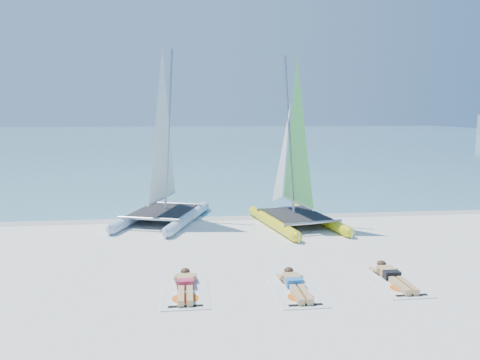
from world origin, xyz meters
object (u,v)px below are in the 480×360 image
object	(u,v)px
sunbather_b	(295,283)
towel_c	(396,283)
catamaran_blue	(163,168)
towel_b	(297,291)
sunbather_c	(392,276)
sunbather_a	(185,284)
catamaran_yellow	(292,169)
towel_a	(185,293)

from	to	relation	value
sunbather_b	towel_c	size ratio (longest dim) A/B	0.93
catamaran_blue	towel_c	distance (m)	9.02
towel_b	sunbather_c	distance (m)	2.40
sunbather_b	towel_c	xyz separation A→B (m)	(2.36, 0.04, -0.11)
towel_b	sunbather_a	bearing A→B (deg)	170.35
towel_b	catamaran_yellow	bearing A→B (deg)	78.29
towel_b	sunbather_c	world-z (taller)	sunbather_c
towel_c	catamaran_blue	bearing A→B (deg)	128.59
towel_a	sunbather_b	distance (m)	2.40
towel_c	sunbather_a	bearing A→B (deg)	177.83
sunbather_b	sunbather_c	xyz separation A→B (m)	(2.36, 0.23, 0.00)
catamaran_blue	towel_b	distance (m)	8.01
sunbather_c	catamaran_blue	bearing A→B (deg)	129.38
catamaran_yellow	sunbather_b	xyz separation A→B (m)	(-1.32, -6.16, -1.78)
towel_a	towel_c	size ratio (longest dim) A/B	1.00
catamaran_blue	sunbather_b	distance (m)	7.82
towel_a	towel_b	world-z (taller)	same
sunbather_b	towel_c	bearing A→B (deg)	0.88
catamaran_blue	catamaran_yellow	bearing A→B (deg)	8.55
catamaran_blue	towel_b	xyz separation A→B (m)	(3.15, -7.12, -1.89)
catamaran_blue	sunbather_a	xyz separation A→B (m)	(0.75, -6.71, -1.78)
towel_a	towel_c	xyz separation A→B (m)	(4.76, 0.01, 0.00)
towel_a	sunbather_a	distance (m)	0.22
sunbather_a	catamaran_yellow	bearing A→B (deg)	57.98
sunbather_c	towel_c	bearing A→B (deg)	-90.00
towel_b	sunbather_c	xyz separation A→B (m)	(2.36, 0.42, 0.11)
catamaran_blue	sunbather_c	xyz separation A→B (m)	(5.50, -6.70, -1.78)
catamaran_blue	sunbather_c	world-z (taller)	catamaran_blue
catamaran_blue	sunbather_b	bearing A→B (deg)	-47.21
towel_a	sunbather_c	size ratio (longest dim) A/B	1.07
towel_b	catamaran_blue	bearing A→B (deg)	113.82
catamaran_yellow	towel_c	bearing A→B (deg)	-91.37
catamaran_blue	sunbather_b	world-z (taller)	catamaran_blue
sunbather_c	sunbather_b	bearing A→B (deg)	-174.47
towel_c	sunbather_c	world-z (taller)	sunbather_c
towel_c	sunbather_c	size ratio (longest dim) A/B	1.07
sunbather_a	sunbather_b	distance (m)	2.41
catamaran_blue	sunbather_c	bearing A→B (deg)	-32.24
towel_a	catamaran_blue	bearing A→B (deg)	96.17
sunbather_b	catamaran_blue	bearing A→B (deg)	114.41
catamaran_yellow	sunbather_b	bearing A→B (deg)	-113.09
towel_b	sunbather_c	bearing A→B (deg)	10.10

